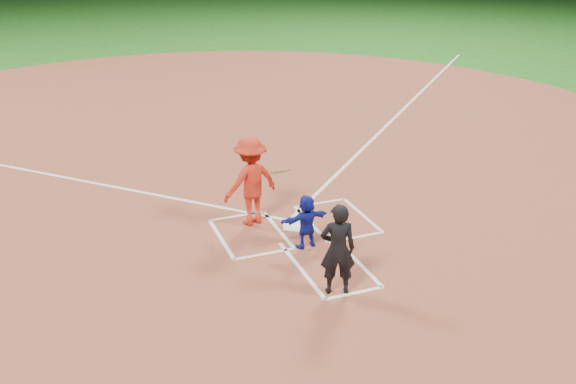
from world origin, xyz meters
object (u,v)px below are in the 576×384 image
object	(u,v)px
home_plate	(295,226)
catcher	(306,221)
batter_at_plate	(251,181)
umpire	(338,249)

from	to	relation	value
home_plate	catcher	world-z (taller)	catcher
home_plate	batter_at_plate	bearing A→B (deg)	-33.04
catcher	home_plate	bearing A→B (deg)	-103.29
home_plate	umpire	distance (m)	2.78
home_plate	batter_at_plate	size ratio (longest dim) A/B	0.32
umpire	catcher	bearing A→B (deg)	-77.07
umpire	batter_at_plate	size ratio (longest dim) A/B	0.88
home_plate	catcher	bearing A→B (deg)	82.93
batter_at_plate	catcher	bearing A→B (deg)	-64.85
umpire	home_plate	bearing A→B (deg)	-77.76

